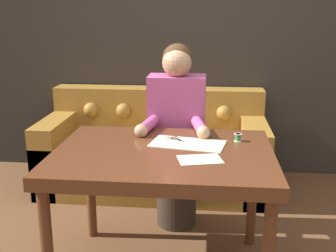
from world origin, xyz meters
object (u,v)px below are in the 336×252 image
Objects in this scene: couch at (155,152)px; person at (177,139)px; scissors at (179,140)px; thread_spool at (238,138)px; dining_table at (163,165)px.

couch is 0.80m from person.
thread_spool is (0.34, 0.02, 0.02)m from scissors.
couch is 1.23m from scissors.
couch is at bearing 104.57° from scissors.
couch is 1.34m from thread_spool.
scissors is 0.34m from thread_spool.
dining_table is at bearing -153.39° from thread_spool.
couch is 1.46× the size of person.
thread_spool is at bearing 26.61° from dining_table.
couch is at bearing 120.06° from thread_spool.
thread_spool is (0.38, -0.40, 0.14)m from person.
scissors is at bearing -75.43° from couch.
dining_table is 0.63× the size of couch.
couch is at bearing 99.62° from dining_table.
dining_table is at bearing -92.30° from person.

